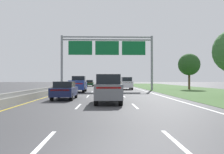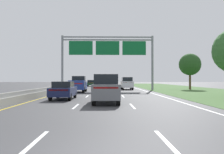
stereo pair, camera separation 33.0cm
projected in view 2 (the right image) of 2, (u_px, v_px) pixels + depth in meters
name	position (u px, v px, depth m)	size (l,w,h in m)	color
ground_plane	(106.00, 90.00, 40.12)	(220.00, 220.00, 0.00)	#3D3D3F
lane_striping	(106.00, 90.00, 39.66)	(11.96, 106.00, 0.01)	white
grass_verge_right	(188.00, 90.00, 40.43)	(14.00, 110.00, 0.02)	#3D602D
median_barrier_concrete	(66.00, 88.00, 39.97)	(0.60, 110.00, 0.85)	gray
overhead_sign_gantry	(108.00, 51.00, 38.89)	(15.06, 0.42, 8.88)	gray
pickup_truck_blue	(78.00, 84.00, 32.52)	(2.03, 5.41, 2.20)	navy
car_white_right_lane_suv	(127.00, 83.00, 41.25)	(1.92, 4.71, 2.11)	silver
car_grey_centre_lane_suv	(106.00, 88.00, 17.53)	(1.90, 4.70, 2.11)	slate
car_gold_centre_lane_suv	(107.00, 83.00, 48.01)	(2.01, 4.74, 2.11)	#A38438
car_navy_left_lane_sedan	(63.00, 90.00, 20.99)	(1.85, 4.41, 1.57)	#161E47
car_darkgreen_left_lane_sedan	(91.00, 83.00, 59.00)	(1.82, 4.40, 1.57)	#193D23
roadside_tree_mid	(190.00, 65.00, 41.20)	(3.76, 3.76, 6.20)	#4C3823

